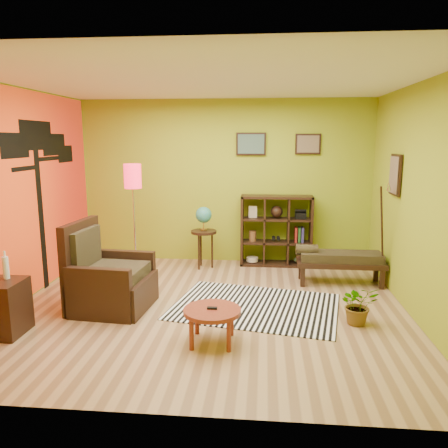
# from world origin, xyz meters

# --- Properties ---
(ground) EXTENTS (5.00, 5.00, 0.00)m
(ground) POSITION_xyz_m (0.00, 0.00, 0.00)
(ground) COLOR tan
(ground) RESTS_ON ground
(room_shell) EXTENTS (5.04, 4.54, 2.82)m
(room_shell) POSITION_xyz_m (-0.09, 0.01, 1.80)
(room_shell) COLOR #8FA21E
(room_shell) RESTS_ON ground
(zebra_rug) EXTENTS (2.31, 1.85, 0.01)m
(zebra_rug) POSITION_xyz_m (0.60, 0.07, 0.01)
(zebra_rug) COLOR white
(zebra_rug) RESTS_ON ground
(coffee_table) EXTENTS (0.61, 0.61, 0.39)m
(coffee_table) POSITION_xyz_m (0.16, -0.97, 0.32)
(coffee_table) COLOR maroon
(coffee_table) RESTS_ON ground
(armchair) EXTENTS (1.00, 1.00, 1.12)m
(armchair) POSITION_xyz_m (-1.29, -0.12, 0.34)
(armchair) COLOR black
(armchair) RESTS_ON ground
(side_cabinet) EXTENTS (0.51, 0.47, 0.92)m
(side_cabinet) POSITION_xyz_m (-2.20, -0.97, 0.31)
(side_cabinet) COLOR black
(side_cabinet) RESTS_ON ground
(floor_lamp) EXTENTS (0.27, 0.27, 1.77)m
(floor_lamp) POSITION_xyz_m (-1.26, 1.05, 1.43)
(floor_lamp) COLOR silver
(floor_lamp) RESTS_ON ground
(globe_table) EXTENTS (0.42, 0.42, 1.04)m
(globe_table) POSITION_xyz_m (-0.30, 1.75, 0.78)
(globe_table) COLOR black
(globe_table) RESTS_ON ground
(cube_shelf) EXTENTS (1.20, 0.35, 1.20)m
(cube_shelf) POSITION_xyz_m (0.91, 2.03, 0.60)
(cube_shelf) COLOR black
(cube_shelf) RESTS_ON ground
(bench) EXTENTS (1.30, 0.46, 0.59)m
(bench) POSITION_xyz_m (1.80, 1.11, 0.38)
(bench) COLOR black
(bench) RESTS_ON ground
(potted_plant) EXTENTS (0.50, 0.54, 0.37)m
(potted_plant) POSITION_xyz_m (1.80, -0.35, 0.19)
(potted_plant) COLOR #26661E
(potted_plant) RESTS_ON ground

